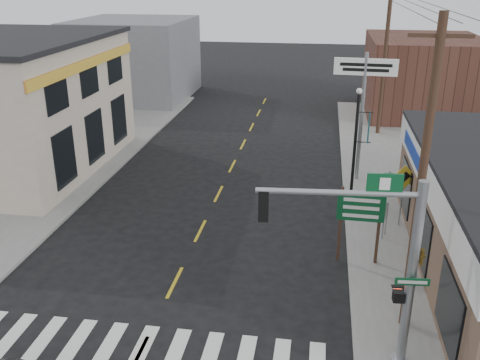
% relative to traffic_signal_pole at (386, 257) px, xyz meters
% --- Properties ---
extents(ground, '(140.00, 140.00, 0.00)m').
position_rel_traffic_signal_pole_xyz_m(ground, '(-6.54, -0.70, -3.45)').
color(ground, black).
rests_on(ground, ground).
extents(sidewalk_right, '(6.00, 38.00, 0.13)m').
position_rel_traffic_signal_pole_xyz_m(sidewalk_right, '(2.46, 12.30, -3.39)').
color(sidewalk_right, slate).
rests_on(sidewalk_right, ground).
extents(sidewalk_left, '(6.00, 38.00, 0.13)m').
position_rel_traffic_signal_pole_xyz_m(sidewalk_left, '(-15.54, 12.30, -3.39)').
color(sidewalk_left, slate).
rests_on(sidewalk_left, ground).
extents(center_line, '(0.12, 56.00, 0.01)m').
position_rel_traffic_signal_pole_xyz_m(center_line, '(-6.54, 7.30, -3.45)').
color(center_line, gold).
rests_on(center_line, ground).
extents(crosswalk, '(11.00, 2.20, 0.01)m').
position_rel_traffic_signal_pole_xyz_m(crosswalk, '(-6.54, -0.30, -3.45)').
color(crosswalk, silver).
rests_on(crosswalk, ground).
extents(bldg_distant_right, '(8.00, 10.00, 5.60)m').
position_rel_traffic_signal_pole_xyz_m(bldg_distant_right, '(5.46, 29.30, -0.65)').
color(bldg_distant_right, '#522F25').
rests_on(bldg_distant_right, ground).
extents(bldg_distant_left, '(9.00, 10.00, 6.40)m').
position_rel_traffic_signal_pole_xyz_m(bldg_distant_left, '(-17.54, 31.30, -0.25)').
color(bldg_distant_left, slate).
rests_on(bldg_distant_left, ground).
extents(traffic_signal_pole, '(4.39, 0.37, 5.56)m').
position_rel_traffic_signal_pole_xyz_m(traffic_signal_pole, '(0.00, 0.00, 0.00)').
color(traffic_signal_pole, '#909499').
rests_on(traffic_signal_pole, sidewalk_right).
extents(guide_sign, '(1.67, 0.14, 2.93)m').
position_rel_traffic_signal_pole_xyz_m(guide_sign, '(-0.24, 5.50, -1.43)').
color(guide_sign, '#412C1E').
rests_on(guide_sign, sidewalk_right).
extents(fire_hydrant, '(0.21, 0.21, 0.66)m').
position_rel_traffic_signal_pole_xyz_m(fire_hydrant, '(1.74, 5.66, -2.97)').
color(fire_hydrant, '#EFA318').
rests_on(fire_hydrant, sidewalk_right).
extents(ped_crossing_sign, '(1.05, 0.07, 2.70)m').
position_rel_traffic_signal_pole_xyz_m(ped_crossing_sign, '(1.66, 8.83, -1.47)').
color(ped_crossing_sign, gray).
rests_on(ped_crossing_sign, sidewalk_right).
extents(lamp_post, '(0.68, 0.54, 5.26)m').
position_rel_traffic_signal_pole_xyz_m(lamp_post, '(-0.18, 11.29, -0.27)').
color(lamp_post, black).
rests_on(lamp_post, sidewalk_right).
extents(dance_center_sign, '(3.01, 0.19, 6.39)m').
position_rel_traffic_signal_pole_xyz_m(dance_center_sign, '(0.16, 14.14, 1.52)').
color(dance_center_sign, gray).
rests_on(dance_center_sign, sidewalk_right).
extents(bare_tree, '(2.34, 2.34, 4.69)m').
position_rel_traffic_signal_pole_xyz_m(bare_tree, '(3.55, 6.29, 0.37)').
color(bare_tree, black).
rests_on(bare_tree, sidewalk_right).
extents(shrub_back, '(0.96, 0.96, 0.72)m').
position_rel_traffic_signal_pole_xyz_m(shrub_back, '(3.91, 7.63, -2.96)').
color(shrub_back, black).
rests_on(shrub_back, sidewalk_right).
extents(utility_pole_near, '(1.58, 0.24, 9.11)m').
position_rel_traffic_signal_pole_xyz_m(utility_pole_near, '(0.99, 1.97, 1.35)').
color(utility_pole_near, '#493520').
rests_on(utility_pole_near, sidewalk_right).
extents(utility_pole_far, '(1.71, 0.26, 9.85)m').
position_rel_traffic_signal_pole_xyz_m(utility_pole_far, '(1.93, 22.77, 1.73)').
color(utility_pole_far, '#3C1F18').
rests_on(utility_pole_far, sidewalk_right).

